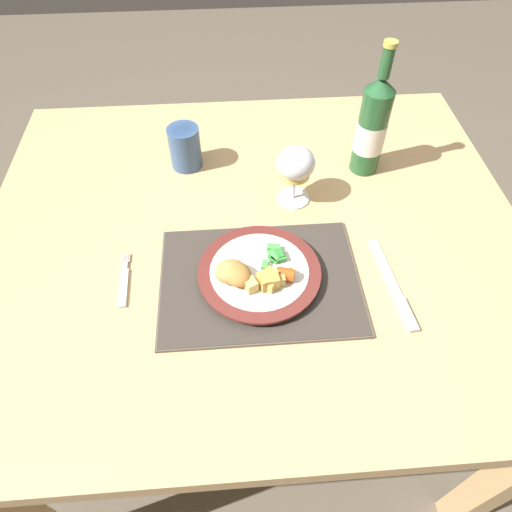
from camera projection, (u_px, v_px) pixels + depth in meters
ground_plane at (255, 381)px, 1.52m from camera, size 6.00×6.00×0.00m
dining_table at (254, 257)px, 1.02m from camera, size 1.13×0.98×0.74m
placemat at (257, 281)px, 0.86m from camera, size 0.37×0.27×0.01m
dinner_plate at (262, 273)px, 0.85m from camera, size 0.23×0.23×0.02m
breaded_croquettes at (234, 273)px, 0.82m from camera, size 0.08×0.08×0.03m
green_beans_pile at (276, 256)px, 0.86m from camera, size 0.05×0.06×0.01m
glazed_carrots at (282, 276)px, 0.83m from camera, size 0.06×0.04×0.02m
fork at (124, 283)px, 0.86m from camera, size 0.02×0.13×0.01m
table_knife at (396, 291)px, 0.85m from camera, size 0.04×0.22×0.01m
wine_glass at (296, 166)px, 0.94m from camera, size 0.08×0.08×0.13m
bottle at (372, 127)px, 0.99m from camera, size 0.07×0.07×0.30m
roast_potatoes at (267, 281)px, 0.81m from camera, size 0.08×0.05×0.03m
drinking_cup at (185, 147)px, 1.05m from camera, size 0.07×0.07×0.10m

